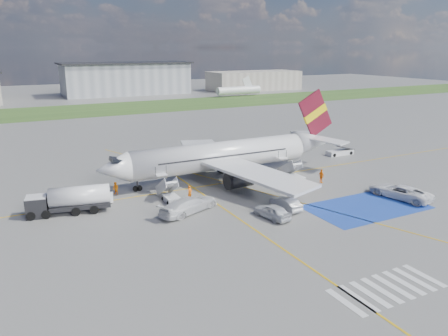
{
  "coord_description": "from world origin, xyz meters",
  "views": [
    {
      "loc": [
        -26.88,
        -38.78,
        17.98
      ],
      "look_at": [
        -2.67,
        7.65,
        3.5
      ],
      "focal_mm": 35.0,
      "sensor_mm": 36.0,
      "label": 1
    }
  ],
  "objects_px": {
    "van_white_b": "(189,202)",
    "gpu_cart": "(103,198)",
    "fuel_tanker": "(70,202)",
    "airliner": "(229,154)",
    "belt_loader": "(340,153)",
    "van_white_a": "(400,189)",
    "car_silver_a": "(272,211)",
    "car_silver_b": "(286,203)"
  },
  "relations": [
    {
      "from": "airliner",
      "to": "fuel_tanker",
      "type": "distance_m",
      "value": 22.9
    },
    {
      "from": "gpu_cart",
      "to": "car_silver_a",
      "type": "distance_m",
      "value": 20.06
    },
    {
      "from": "airliner",
      "to": "car_silver_b",
      "type": "distance_m",
      "value": 14.46
    },
    {
      "from": "fuel_tanker",
      "to": "gpu_cart",
      "type": "xyz_separation_m",
      "value": [
        3.95,
        1.13,
        -0.55
      ]
    },
    {
      "from": "fuel_tanker",
      "to": "airliner",
      "type": "bearing_deg",
      "value": 20.62
    },
    {
      "from": "fuel_tanker",
      "to": "belt_loader",
      "type": "relative_size",
      "value": 1.74
    },
    {
      "from": "fuel_tanker",
      "to": "van_white_b",
      "type": "xyz_separation_m",
      "value": [
        11.97,
        -5.92,
        -0.11
      ]
    },
    {
      "from": "car_silver_a",
      "to": "airliner",
      "type": "bearing_deg",
      "value": -111.24
    },
    {
      "from": "belt_loader",
      "to": "car_silver_b",
      "type": "height_order",
      "value": "belt_loader"
    },
    {
      "from": "van_white_a",
      "to": "van_white_b",
      "type": "bearing_deg",
      "value": -28.93
    },
    {
      "from": "airliner",
      "to": "belt_loader",
      "type": "relative_size",
      "value": 6.96
    },
    {
      "from": "airliner",
      "to": "car_silver_a",
      "type": "relative_size",
      "value": 7.97
    },
    {
      "from": "airliner",
      "to": "car_silver_a",
      "type": "height_order",
      "value": "airliner"
    },
    {
      "from": "fuel_tanker",
      "to": "van_white_b",
      "type": "height_order",
      "value": "fuel_tanker"
    },
    {
      "from": "airliner",
      "to": "gpu_cart",
      "type": "xyz_separation_m",
      "value": [
        -18.5,
        -2.85,
        -2.66
      ]
    },
    {
      "from": "belt_loader",
      "to": "van_white_b",
      "type": "height_order",
      "value": "van_white_b"
    },
    {
      "from": "belt_loader",
      "to": "van_white_b",
      "type": "relative_size",
      "value": 0.89
    },
    {
      "from": "van_white_b",
      "to": "gpu_cart",
      "type": "bearing_deg",
      "value": 26.2
    },
    {
      "from": "van_white_a",
      "to": "van_white_b",
      "type": "distance_m",
      "value": 26.1
    },
    {
      "from": "belt_loader",
      "to": "van_white_a",
      "type": "distance_m",
      "value": 22.65
    },
    {
      "from": "fuel_tanker",
      "to": "car_silver_b",
      "type": "bearing_deg",
      "value": -14.15
    },
    {
      "from": "car_silver_b",
      "to": "van_white_b",
      "type": "height_order",
      "value": "van_white_b"
    },
    {
      "from": "fuel_tanker",
      "to": "van_white_a",
      "type": "xyz_separation_m",
      "value": [
        36.93,
        -13.55,
        -0.17
      ]
    },
    {
      "from": "gpu_cart",
      "to": "car_silver_b",
      "type": "height_order",
      "value": "gpu_cart"
    },
    {
      "from": "van_white_a",
      "to": "van_white_b",
      "type": "height_order",
      "value": "van_white_b"
    },
    {
      "from": "belt_loader",
      "to": "car_silver_b",
      "type": "bearing_deg",
      "value": -142.47
    },
    {
      "from": "airliner",
      "to": "gpu_cart",
      "type": "bearing_deg",
      "value": -171.23
    },
    {
      "from": "airliner",
      "to": "belt_loader",
      "type": "distance_m",
      "value": 23.93
    },
    {
      "from": "car_silver_a",
      "to": "van_white_a",
      "type": "bearing_deg",
      "value": 164.22
    },
    {
      "from": "airliner",
      "to": "car_silver_b",
      "type": "bearing_deg",
      "value": -90.88
    },
    {
      "from": "van_white_b",
      "to": "car_silver_a",
      "type": "bearing_deg",
      "value": -150.91
    },
    {
      "from": "belt_loader",
      "to": "car_silver_a",
      "type": "height_order",
      "value": "same"
    },
    {
      "from": "airliner",
      "to": "fuel_tanker",
      "type": "bearing_deg",
      "value": -169.93
    },
    {
      "from": "car_silver_b",
      "to": "van_white_a",
      "type": "height_order",
      "value": "van_white_a"
    },
    {
      "from": "car_silver_a",
      "to": "car_silver_b",
      "type": "relative_size",
      "value": 1.05
    },
    {
      "from": "airliner",
      "to": "van_white_a",
      "type": "relative_size",
      "value": 6.21
    },
    {
      "from": "airliner",
      "to": "gpu_cart",
      "type": "relative_size",
      "value": 16.94
    },
    {
      "from": "belt_loader",
      "to": "car_silver_b",
      "type": "relative_size",
      "value": 1.2
    },
    {
      "from": "airliner",
      "to": "belt_loader",
      "type": "xyz_separation_m",
      "value": [
        23.52,
        3.21,
        -3.0
      ]
    },
    {
      "from": "fuel_tanker",
      "to": "van_white_a",
      "type": "height_order",
      "value": "fuel_tanker"
    },
    {
      "from": "belt_loader",
      "to": "van_white_b",
      "type": "distance_m",
      "value": 36.46
    },
    {
      "from": "car_silver_b",
      "to": "fuel_tanker",
      "type": "bearing_deg",
      "value": -26.44
    }
  ]
}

